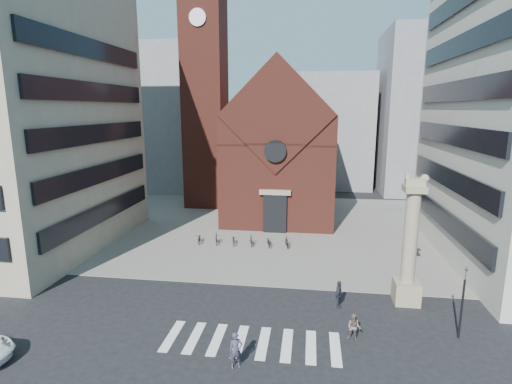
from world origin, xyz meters
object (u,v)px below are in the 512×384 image
(pedestrian_0, at_px, (236,350))
(scooter_0, at_px, (199,239))
(lion_column, at_px, (409,253))
(pedestrian_1, at_px, (354,328))
(pedestrian_2, at_px, (339,294))
(traffic_light, at_px, (463,300))

(pedestrian_0, xyz_separation_m, scooter_0, (-6.91, 17.80, -0.43))
(pedestrian_0, bearing_deg, lion_column, 15.47)
(lion_column, height_order, pedestrian_1, lion_column)
(lion_column, xyz_separation_m, pedestrian_1, (-3.88, -5.07, -2.67))
(pedestrian_0, height_order, pedestrian_2, pedestrian_0)
(pedestrian_1, bearing_deg, pedestrian_2, 121.24)
(pedestrian_0, distance_m, scooter_0, 19.10)
(lion_column, height_order, pedestrian_0, lion_column)
(traffic_light, bearing_deg, scooter_0, 144.21)
(traffic_light, bearing_deg, pedestrian_1, -169.64)
(lion_column, xyz_separation_m, scooter_0, (-16.82, 9.56, -2.96))
(pedestrian_0, bearing_deg, traffic_light, -4.67)
(lion_column, distance_m, pedestrian_0, 13.13)
(pedestrian_2, bearing_deg, traffic_light, -105.25)
(lion_column, distance_m, scooter_0, 19.57)
(pedestrian_0, relative_size, pedestrian_1, 1.17)
(traffic_light, relative_size, pedestrian_1, 2.72)
(pedestrian_0, relative_size, scooter_0, 1.09)
(pedestrian_0, height_order, scooter_0, pedestrian_0)
(lion_column, bearing_deg, traffic_light, -63.54)
(pedestrian_1, height_order, scooter_0, pedestrian_1)
(traffic_light, distance_m, scooter_0, 23.25)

